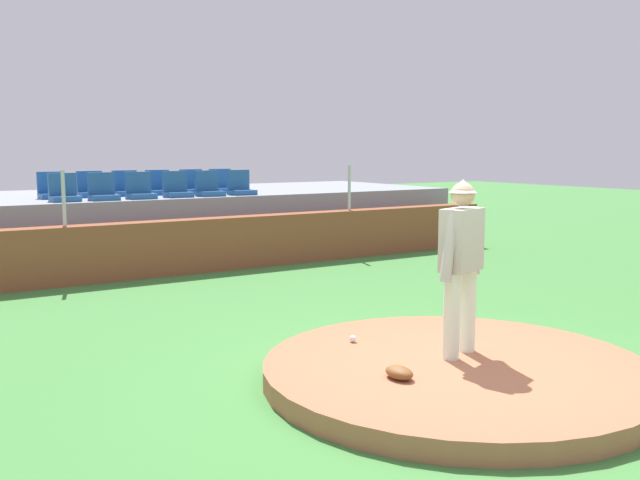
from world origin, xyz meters
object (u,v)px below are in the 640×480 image
(stadium_chair_7, at_px, (91,189))
(stadium_chair_8, at_px, (126,188))
(stadium_chair_3, at_px, (177,189))
(stadium_chair_10, at_px, (193,186))
(baseball, at_px, (353,339))
(stadium_chair_2, at_px, (140,190))
(stadium_chair_1, at_px, (103,191))
(stadium_chair_5, at_px, (240,187))
(stadium_chair_11, at_px, (222,185))
(stadium_chair_9, at_px, (159,187))
(stadium_chair_4, at_px, (209,188))
(fielding_glove, at_px, (399,373))
(stadium_chair_6, at_px, (52,190))
(stadium_chair_0, at_px, (64,193))
(pitcher, at_px, (461,254))

(stadium_chair_7, bearing_deg, stadium_chair_8, -179.40)
(stadium_chair_3, relative_size, stadium_chair_10, 1.00)
(baseball, relative_size, stadium_chair_2, 0.15)
(stadium_chair_1, distance_m, stadium_chair_8, 1.20)
(stadium_chair_5, height_order, stadium_chair_11, same)
(stadium_chair_3, bearing_deg, stadium_chair_1, 2.07)
(baseball, height_order, stadium_chair_2, stadium_chair_2)
(stadium_chair_7, distance_m, stadium_chair_8, 0.69)
(stadium_chair_5, distance_m, stadium_chair_9, 1.65)
(baseball, distance_m, stadium_chair_11, 8.35)
(stadium_chair_5, bearing_deg, stadium_chair_4, 1.55)
(fielding_glove, bearing_deg, stadium_chair_7, -178.25)
(baseball, height_order, stadium_chair_6, stadium_chair_6)
(stadium_chair_3, bearing_deg, fielding_glove, 82.20)
(stadium_chair_10, xyz_separation_m, stadium_chair_11, (0.66, -0.01, 0.00))
(stadium_chair_6, distance_m, stadium_chair_8, 1.42)
(stadium_chair_0, height_order, stadium_chair_1, same)
(stadium_chair_11, bearing_deg, stadium_chair_9, 0.46)
(stadium_chair_1, bearing_deg, stadium_chair_2, -179.42)
(stadium_chair_8, distance_m, stadium_chair_10, 1.40)
(stadium_chair_4, distance_m, stadium_chair_11, 1.15)
(stadium_chair_2, xyz_separation_m, stadium_chair_3, (0.74, 0.04, 0.00))
(fielding_glove, xyz_separation_m, stadium_chair_3, (1.13, 8.28, 1.18))
(baseball, height_order, stadium_chair_5, stadium_chair_5)
(baseball, bearing_deg, stadium_chair_3, 83.53)
(fielding_glove, height_order, stadium_chair_3, stadium_chair_3)
(stadium_chair_4, relative_size, stadium_chair_5, 1.00)
(baseball, relative_size, stadium_chair_1, 0.15)
(stadium_chair_5, bearing_deg, baseball, 73.07)
(pitcher, xyz_separation_m, stadium_chair_10, (0.88, 8.91, 0.24))
(baseball, distance_m, stadium_chair_7, 8.11)
(stadium_chair_5, bearing_deg, stadium_chair_2, 0.62)
(stadium_chair_1, distance_m, stadium_chair_10, 2.32)
(stadium_chair_3, relative_size, stadium_chair_8, 1.00)
(pitcher, distance_m, stadium_chair_8, 8.95)
(stadium_chair_8, bearing_deg, stadium_chair_4, 145.02)
(pitcher, height_order, stadium_chair_2, pitcher)
(baseball, relative_size, stadium_chair_5, 0.15)
(stadium_chair_3, height_order, stadium_chair_8, same)
(stadium_chair_10, bearing_deg, baseball, 79.39)
(baseball, bearing_deg, pitcher, -56.14)
(stadium_chair_11, bearing_deg, stadium_chair_0, 14.27)
(stadium_chair_7, bearing_deg, stadium_chair_9, 178.38)
(stadium_chair_0, bearing_deg, stadium_chair_5, 179.72)
(fielding_glove, relative_size, stadium_chair_2, 0.60)
(baseball, height_order, fielding_glove, fielding_glove)
(stadium_chair_2, relative_size, stadium_chair_7, 1.00)
(pitcher, distance_m, stadium_chair_9, 8.89)
(pitcher, relative_size, stadium_chair_9, 3.44)
(stadium_chair_0, distance_m, stadium_chair_10, 2.93)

